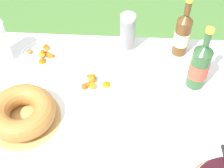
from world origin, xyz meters
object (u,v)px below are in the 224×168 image
(snack_plate_near, at_px, (93,83))
(bundt_cake, at_px, (22,112))
(cup_stack, at_px, (127,33))
(cider_bottle_amber, at_px, (182,34))
(cider_bottle_green, at_px, (200,66))
(snack_plate_right, at_px, (42,55))

(snack_plate_near, bearing_deg, bundt_cake, -142.35)
(cup_stack, height_order, cider_bottle_amber, cider_bottle_amber)
(bundt_cake, distance_m, cider_bottle_green, 0.76)
(cider_bottle_amber, bearing_deg, cup_stack, 177.28)
(cup_stack, xyz_separation_m, cider_bottle_green, (0.31, -0.22, 0.02))
(bundt_cake, relative_size, cup_stack, 1.50)
(cider_bottle_amber, xyz_separation_m, snack_plate_near, (-0.40, -0.24, -0.10))
(bundt_cake, xyz_separation_m, cider_bottle_amber, (0.67, 0.45, 0.07))
(cider_bottle_green, distance_m, cider_bottle_amber, 0.22)
(cup_stack, bearing_deg, bundt_cake, -131.64)
(cider_bottle_green, relative_size, snack_plate_near, 1.39)
(cup_stack, xyz_separation_m, cider_bottle_amber, (0.26, -0.01, 0.01))
(cider_bottle_green, xyz_separation_m, snack_plate_right, (-0.73, 0.14, -0.10))
(cup_stack, relative_size, cider_bottle_green, 0.65)
(cider_bottle_green, distance_m, snack_plate_right, 0.75)
(cup_stack, height_order, cider_bottle_green, cider_bottle_green)
(cider_bottle_green, height_order, snack_plate_near, cider_bottle_green)
(snack_plate_near, bearing_deg, cider_bottle_amber, 31.13)
(bundt_cake, relative_size, snack_plate_right, 1.41)
(bundt_cake, distance_m, snack_plate_right, 0.38)
(cider_bottle_green, bearing_deg, snack_plate_near, -175.60)
(bundt_cake, relative_size, snack_plate_near, 1.35)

